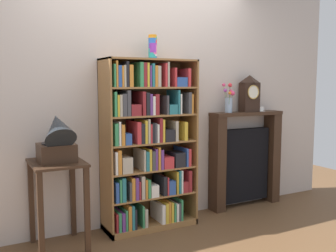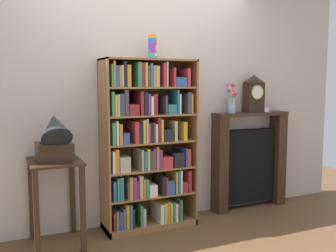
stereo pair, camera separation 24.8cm
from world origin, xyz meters
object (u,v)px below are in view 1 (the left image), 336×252
Objects in this scene: bookshelf at (147,148)px; cup_stack at (153,47)px; teacup_with_saucer at (260,109)px; flower_vase at (229,101)px; mantel_clock at (250,93)px; fireplace_mantel at (245,160)px; gramophone at (57,139)px; side_table_left at (58,186)px.

bookshelf is 7.04× the size of cup_stack.
cup_stack reaches higher than teacup_with_saucer.
mantel_clock is at bearing 0.78° from flower_vase.
cup_stack reaches higher than flower_vase.
bookshelf is 1.50× the size of fireplace_mantel.
cup_stack is at bearing 10.37° from gramophone.
side_table_left is at bearing -175.26° from flower_vase.
flower_vase is 2.44× the size of teacup_with_saucer.
teacup_with_saucer is (1.43, 0.04, -0.66)m from cup_stack.
fireplace_mantel is (2.22, 0.24, -0.44)m from gramophone.
flower_vase is (0.96, 0.04, -0.55)m from cup_stack.
mantel_clock is (1.35, 0.09, 0.52)m from bookshelf.
side_table_left is 1.58× the size of gramophone.
fireplace_mantel is at bearing 6.12° from gramophone.
teacup_with_saucer is at bearing 0.91° from mantel_clock.
cup_stack is 1.29m from gramophone.
cup_stack is 0.72× the size of flower_vase.
side_table_left is at bearing -176.01° from teacup_with_saucer.
cup_stack is at bearing -177.91° from flower_vase.
bookshelf reaches higher than gramophone.
bookshelf reaches higher than teacup_with_saucer.
cup_stack is at bearing -178.32° from teacup_with_saucer.
cup_stack is 1.76m from fireplace_mantel.
bookshelf is 1.15m from flower_vase.
cup_stack is at bearing 7.31° from side_table_left.
bookshelf reaches higher than fireplace_mantel.
flower_vase is (1.95, 0.22, 0.26)m from gramophone.
fireplace_mantel is 2.64× the size of mantel_clock.
cup_stack is at bearing -178.22° from mantel_clock.
mantel_clock reaches higher than fireplace_mantel.
bookshelf is at bearing -176.33° from mantel_clock.
bookshelf is 1.56m from teacup_with_saucer.
side_table_left is 2.08m from flower_vase.
teacup_with_saucer is (0.46, 0.01, -0.11)m from flower_vase.
bookshelf is 1.46m from mantel_clock.
flower_vase reaches higher than fireplace_mantel.
mantel_clock is 0.25m from teacup_with_saucer.
bookshelf is 12.40× the size of teacup_with_saucer.
teacup_with_saucer is (2.41, 0.17, 0.58)m from side_table_left.
bookshelf reaches higher than mantel_clock.
teacup_with_saucer is at bearing 1.68° from cup_stack.
gramophone is (-0.99, -0.18, -0.82)m from cup_stack.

